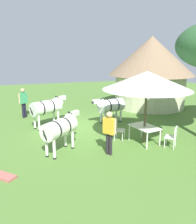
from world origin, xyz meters
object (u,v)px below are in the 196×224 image
object	(u,v)px
patio_chair_east_end	(118,128)
standing_watcher	(23,100)
shade_umbrella	(147,80)
patio_dining_table	(144,128)
zebra_nearest_camera	(47,107)
zebra_toward_hut	(60,128)
zebra_by_umbrella	(110,106)
guest_beside_umbrella	(109,129)
thatched_hut	(151,69)
patio_chair_near_hut	(173,136)

from	to	relation	value
patio_chair_east_end	standing_watcher	xyz separation A→B (m)	(-4.99, -3.94, 0.54)
shade_umbrella	patio_dining_table	distance (m)	2.04
zebra_nearest_camera	zebra_toward_hut	world-z (taller)	zebra_nearest_camera
patio_dining_table	standing_watcher	xyz separation A→B (m)	(-5.70, -4.88, 0.41)
shade_umbrella	zebra_by_umbrella	xyz separation A→B (m)	(-3.21, -0.35, -1.74)
shade_umbrella	guest_beside_umbrella	bearing A→B (deg)	-70.74
thatched_hut	patio_dining_table	world-z (taller)	thatched_hut
shade_umbrella	patio_dining_table	xyz separation A→B (m)	(0.00, -0.00, -2.04)
patio_chair_east_end	guest_beside_umbrella	size ratio (longest dim) A/B	0.53
zebra_nearest_camera	patio_dining_table	bearing A→B (deg)	17.35
patio_dining_table	guest_beside_umbrella	world-z (taller)	guest_beside_umbrella
guest_beside_umbrella	zebra_nearest_camera	xyz separation A→B (m)	(-4.14, -1.88, 0.02)
patio_chair_near_hut	zebra_by_umbrella	size ratio (longest dim) A/B	0.44
thatched_hut	zebra_nearest_camera	size ratio (longest dim) A/B	2.92
patio_dining_table	patio_chair_east_end	bearing A→B (deg)	-126.93
patio_chair_near_hut	patio_chair_east_end	distance (m)	2.34
zebra_by_umbrella	zebra_toward_hut	xyz separation A→B (m)	(3.07, -3.19, 0.03)
patio_chair_near_hut	shade_umbrella	bearing A→B (deg)	90.00
shade_umbrella	zebra_nearest_camera	size ratio (longest dim) A/B	1.81
patio_dining_table	standing_watcher	bearing A→B (deg)	-139.43
guest_beside_umbrella	standing_watcher	distance (m)	7.03
guest_beside_umbrella	standing_watcher	bearing A→B (deg)	-8.28
shade_umbrella	thatched_hut	bearing A→B (deg)	148.68
shade_umbrella	zebra_toward_hut	distance (m)	3.94
patio_chair_near_hut	standing_watcher	xyz separation A→B (m)	(-6.53, -5.71, 0.54)
patio_dining_table	guest_beside_umbrella	distance (m)	1.99
zebra_by_umbrella	standing_watcher	bearing A→B (deg)	44.42
zebra_toward_hut	zebra_by_umbrella	bearing A→B (deg)	91.78
standing_watcher	zebra_by_umbrella	world-z (taller)	standing_watcher
patio_chair_near_hut	standing_watcher	bearing A→B (deg)	86.17
patio_chair_near_hut	zebra_nearest_camera	size ratio (longest dim) A/B	0.45
thatched_hut	standing_watcher	size ratio (longest dim) A/B	3.33
shade_umbrella	zebra_toward_hut	xyz separation A→B (m)	(-0.14, -3.55, -1.70)
zebra_nearest_camera	shade_umbrella	bearing A→B (deg)	17.35
guest_beside_umbrella	patio_chair_near_hut	bearing A→B (deg)	-127.83
thatched_hut	guest_beside_umbrella	distance (m)	8.95
patio_dining_table	zebra_toward_hut	size ratio (longest dim) A/B	0.82
patio_chair_east_end	zebra_toward_hut	distance (m)	2.71
guest_beside_umbrella	zebra_toward_hut	size ratio (longest dim) A/B	0.97
shade_umbrella	zebra_by_umbrella	distance (m)	3.67
zebra_nearest_camera	zebra_toward_hut	bearing A→B (deg)	-26.38
thatched_hut	zebra_toward_hut	xyz separation A→B (m)	(6.01, -7.29, -1.67)
standing_watcher	zebra_toward_hut	world-z (taller)	standing_watcher
standing_watcher	zebra_by_umbrella	size ratio (longest dim) A/B	0.87
patio_chair_near_hut	guest_beside_umbrella	bearing A→B (deg)	131.02
thatched_hut	zebra_nearest_camera	xyz separation A→B (m)	(2.66, -7.47, -1.62)
patio_chair_near_hut	zebra_toward_hut	bearing A→B (deg)	122.45
shade_umbrella	zebra_by_umbrella	size ratio (longest dim) A/B	1.79
guest_beside_umbrella	zebra_nearest_camera	size ratio (longest dim) A/B	0.84
shade_umbrella	patio_dining_table	size ratio (longest dim) A/B	2.55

